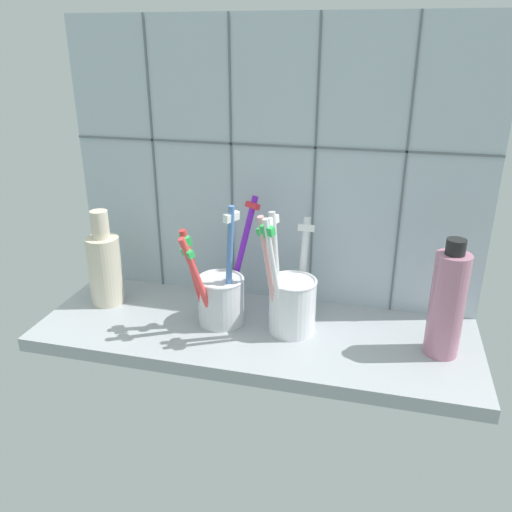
{
  "coord_description": "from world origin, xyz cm",
  "views": [
    {
      "loc": [
        16.71,
        -65.35,
        41.42
      ],
      "look_at": [
        0.0,
        0.97,
        13.2
      ],
      "focal_mm": 36.94,
      "sensor_mm": 36.0,
      "label": 1
    }
  ],
  "objects_px": {
    "toothbrush_cup_left": "(220,294)",
    "ceramic_vase": "(105,266)",
    "toothbrush_cup_right": "(291,299)",
    "soap_bottle": "(447,302)"
  },
  "relations": [
    {
      "from": "ceramic_vase",
      "to": "soap_bottle",
      "type": "distance_m",
      "value": 0.51
    },
    {
      "from": "toothbrush_cup_left",
      "to": "ceramic_vase",
      "type": "relative_size",
      "value": 1.22
    },
    {
      "from": "toothbrush_cup_right",
      "to": "ceramic_vase",
      "type": "relative_size",
      "value": 1.21
    },
    {
      "from": "toothbrush_cup_left",
      "to": "ceramic_vase",
      "type": "distance_m",
      "value": 0.2
    },
    {
      "from": "toothbrush_cup_right",
      "to": "ceramic_vase",
      "type": "distance_m",
      "value": 0.3
    },
    {
      "from": "toothbrush_cup_left",
      "to": "soap_bottle",
      "type": "relative_size",
      "value": 1.14
    },
    {
      "from": "toothbrush_cup_right",
      "to": "soap_bottle",
      "type": "height_order",
      "value": "toothbrush_cup_right"
    },
    {
      "from": "ceramic_vase",
      "to": "toothbrush_cup_right",
      "type": "bearing_deg",
      "value": -3.05
    },
    {
      "from": "toothbrush_cup_left",
      "to": "soap_bottle",
      "type": "height_order",
      "value": "toothbrush_cup_left"
    },
    {
      "from": "toothbrush_cup_left",
      "to": "toothbrush_cup_right",
      "type": "relative_size",
      "value": 1.0
    }
  ]
}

